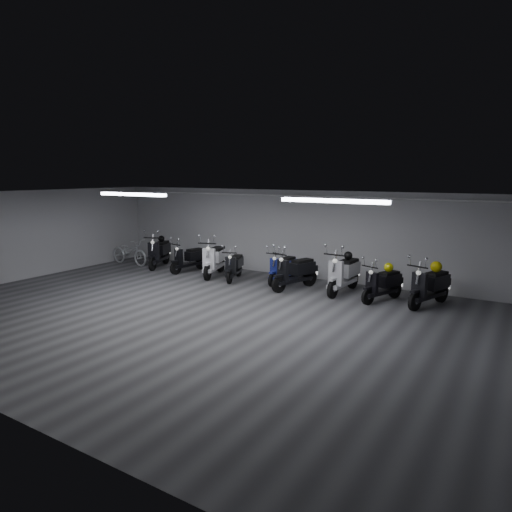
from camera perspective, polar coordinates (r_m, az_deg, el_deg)
The scene contains 21 objects.
floor at distance 11.06m, azimuth -7.54°, elevation -7.28°, with size 14.00×10.00×0.01m, color #3E3E41.
ceiling at distance 10.56m, azimuth -7.90°, elevation 7.42°, with size 14.00×10.00×0.01m, color gray.
back_wall at distance 14.88m, azimuth 4.57°, elevation 2.84°, with size 14.00×0.01×2.80m, color #ADADB0.
left_wall at distance 16.06m, azimuth -27.48°, elevation 2.25°, with size 0.01×10.00×2.80m, color #ADADB0.
fluor_strip_left at distance 13.35m, azimuth -15.20°, elevation 7.45°, with size 2.40×0.18×0.08m, color white.
fluor_strip_right at distance 9.88m, azimuth 9.62°, elevation 6.81°, with size 2.40×0.18×0.08m, color white.
conduit at distance 14.70m, azimuth 4.49°, elevation 7.52°, with size 0.05×0.05×13.60m, color white.
scooter_0 at distance 16.67m, azimuth -12.05°, elevation 1.04°, with size 0.64×1.91×1.42m, color black, non-canonical shape.
scooter_1 at distance 15.67m, azimuth -8.42°, elevation 0.26°, with size 0.56×1.67×1.25m, color black, non-canonical shape.
scooter_2 at distance 14.92m, azimuth -5.26°, elevation 0.24°, with size 0.65×1.96×1.46m, color white, non-canonical shape.
scooter_3 at distance 14.34m, azimuth -2.74°, elevation -0.69°, with size 0.53×1.60×1.19m, color black, non-canonical shape.
scooter_4 at distance 13.89m, azimuth 3.36°, elevation -0.95°, with size 0.55×1.66×1.24m, color navy, non-canonical shape.
scooter_5 at distance 13.18m, azimuth 4.88°, elevation -1.28°, with size 0.61×1.84×1.37m, color black, non-canonical shape.
scooter_6 at distance 12.93m, azimuth 10.91°, elevation -1.42°, with size 0.66×1.98×1.47m, color #B6B6BB, non-canonical shape.
scooter_7 at distance 12.36m, azimuth 15.53°, elevation -2.72°, with size 0.55×1.65×1.23m, color black, non-canonical shape.
scooter_8 at distance 12.24m, azimuth 20.90°, elevation -2.82°, with size 0.61×1.84×1.37m, color black, non-canonical shape.
bicycle at distance 17.41m, azimuth -15.55°, elevation 0.84°, with size 0.63×1.80×1.16m, color silver.
helmet_0 at distance 16.87m, azimuth -11.75°, elevation 2.14°, with size 0.23×0.23×0.23m, color black.
helmet_1 at distance 12.48m, azimuth 16.24°, elevation -1.37°, with size 0.24×0.24×0.24m, color #D3CE0C.
helmet_2 at distance 12.40m, azimuth 21.59°, elevation -1.26°, with size 0.29×0.29×0.29m, color gold.
helmet_3 at distance 13.13m, azimuth 11.45°, elevation 0.05°, with size 0.24×0.24×0.24m, color black.
Camera 1 is at (6.71, -8.15, 3.30)m, focal length 32.00 mm.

